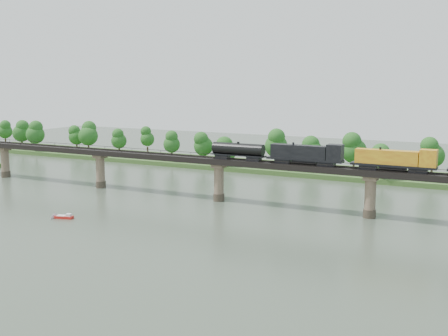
% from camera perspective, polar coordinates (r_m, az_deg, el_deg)
% --- Properties ---
extents(ground, '(400.00, 400.00, 0.00)m').
position_cam_1_polar(ground, '(125.13, -6.99, -5.95)').
color(ground, '#364234').
rests_on(ground, ground).
extents(far_bank, '(300.00, 24.00, 1.60)m').
position_cam_1_polar(far_bank, '(199.40, 6.88, -0.08)').
color(far_bank, '#305020').
rests_on(far_bank, ground).
extents(bridge, '(236.00, 30.00, 11.50)m').
position_cam_1_polar(bridge, '(149.03, -0.53, -1.30)').
color(bridge, '#473A2D').
rests_on(bridge, ground).
extents(bridge_superstructure, '(220.00, 4.90, 0.75)m').
position_cam_1_polar(bridge_superstructure, '(148.02, -0.53, 1.11)').
color(bridge_superstructure, black).
rests_on(bridge_superstructure, bridge).
extents(far_treeline, '(289.06, 17.54, 13.60)m').
position_cam_1_polar(far_treeline, '(197.18, 4.23, 2.21)').
color(far_treeline, '#382619').
rests_on(far_treeline, far_bank).
extents(freight_train, '(77.38, 3.01, 5.33)m').
position_cam_1_polar(freight_train, '(134.37, 13.95, 1.00)').
color(freight_train, black).
rests_on(freight_train, bridge).
extents(motorboat, '(4.52, 2.63, 1.20)m').
position_cam_1_polar(motorboat, '(136.53, -15.91, -4.79)').
color(motorboat, red).
rests_on(motorboat, ground).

